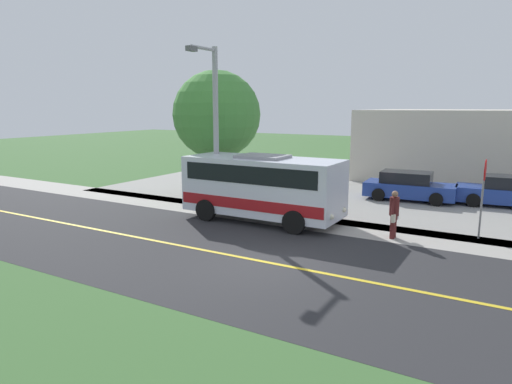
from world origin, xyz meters
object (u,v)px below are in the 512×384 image
(parked_car_far, at_px, (507,192))
(tree_curbside, at_px, (217,115))
(pedestrian_with_bags, at_px, (394,213))
(shuttle_bus_front, at_px, (263,185))
(parked_car_near, at_px, (409,187))
(street_light_pole, at_px, (214,122))
(commercial_building, at_px, (510,146))
(stop_sign, at_px, (484,185))

(parked_car_far, relative_size, tree_curbside, 0.70)
(pedestrian_with_bags, bearing_deg, shuttle_bus_front, -88.85)
(pedestrian_with_bags, height_order, parked_car_near, pedestrian_with_bags)
(street_light_pole, xyz_separation_m, parked_car_near, (-7.09, 6.98, -3.32))
(parked_car_near, bearing_deg, commercial_building, 156.42)
(street_light_pole, relative_size, commercial_building, 0.41)
(stop_sign, height_order, commercial_building, commercial_building)
(shuttle_bus_front, bearing_deg, parked_car_far, 133.70)
(parked_car_far, bearing_deg, stop_sign, -5.34)
(pedestrian_with_bags, distance_m, parked_car_far, 8.86)
(tree_curbside, xyz_separation_m, commercial_building, (-14.00, 12.73, -2.04))
(stop_sign, distance_m, street_light_pole, 10.98)
(parked_car_near, height_order, parked_car_far, same)
(shuttle_bus_front, height_order, tree_curbside, tree_curbside)
(street_light_pole, bearing_deg, pedestrian_with_bags, 88.24)
(street_light_pole, xyz_separation_m, tree_curbside, (-2.53, -1.63, 0.27))
(pedestrian_with_bags, relative_size, commercial_building, 0.10)
(tree_curbside, relative_size, commercial_building, 0.37)
(parked_car_near, height_order, commercial_building, commercial_building)
(shuttle_bus_front, distance_m, commercial_building, 18.90)
(commercial_building, bearing_deg, stop_sign, -1.43)
(parked_car_far, height_order, commercial_building, commercial_building)
(street_light_pole, distance_m, parked_car_far, 14.26)
(shuttle_bus_front, relative_size, pedestrian_with_bags, 3.83)
(parked_car_near, relative_size, parked_car_far, 1.00)
(parked_car_near, bearing_deg, shuttle_bus_front, -30.17)
(stop_sign, height_order, street_light_pole, street_light_pole)
(shuttle_bus_front, height_order, commercial_building, commercial_building)
(parked_car_near, xyz_separation_m, tree_curbside, (4.55, -8.61, 3.59))
(parked_car_far, distance_m, tree_curbside, 14.52)
(parked_car_far, relative_size, commercial_building, 0.26)
(pedestrian_with_bags, height_order, commercial_building, commercial_building)
(parked_car_far, distance_m, commercial_building, 8.72)
(street_light_pole, relative_size, parked_car_far, 1.60)
(parked_car_near, bearing_deg, stop_sign, 32.59)
(street_light_pole, height_order, parked_car_near, street_light_pole)
(parked_car_near, distance_m, commercial_building, 10.42)
(shuttle_bus_front, height_order, street_light_pole, street_light_pole)
(parked_car_near, bearing_deg, street_light_pole, -44.55)
(shuttle_bus_front, relative_size, parked_car_far, 1.47)
(parked_car_far, bearing_deg, shuttle_bus_front, -46.30)
(stop_sign, relative_size, street_light_pole, 0.40)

